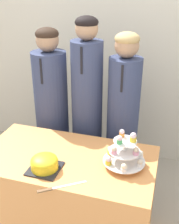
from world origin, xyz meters
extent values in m
cube|color=beige|center=(0.00, 1.68, 1.35)|extent=(9.00, 0.06, 2.70)
cube|color=#EF9951|center=(0.00, 0.35, 0.37)|extent=(1.30, 0.69, 0.74)
cube|color=#232328|center=(-0.09, 0.17, 0.75)|extent=(0.21, 0.21, 0.01)
cylinder|color=yellow|center=(-0.09, 0.17, 0.78)|extent=(0.19, 0.19, 0.06)
ellipsoid|color=yellow|center=(-0.09, 0.17, 0.82)|extent=(0.18, 0.18, 0.07)
cube|color=silver|center=(0.13, 0.06, 0.74)|extent=(0.19, 0.14, 0.00)
cube|color=brown|center=(0.00, -0.03, 0.74)|extent=(0.09, 0.07, 0.01)
cylinder|color=silver|center=(0.42, 0.37, 0.84)|extent=(0.02, 0.02, 0.20)
cylinder|color=silver|center=(0.42, 0.37, 0.78)|extent=(0.30, 0.30, 0.01)
cylinder|color=silver|center=(0.42, 0.37, 0.86)|extent=(0.22, 0.22, 0.01)
cylinder|color=silver|center=(0.42, 0.37, 0.94)|extent=(0.16, 0.16, 0.01)
cylinder|color=yellow|center=(0.33, 0.29, 0.80)|extent=(0.04, 0.04, 0.03)
sphere|color=silver|center=(0.33, 0.29, 0.83)|extent=(0.04, 0.04, 0.04)
cylinder|color=white|center=(0.44, 0.25, 0.80)|extent=(0.04, 0.04, 0.03)
sphere|color=#F4E5C6|center=(0.44, 0.25, 0.82)|extent=(0.04, 0.04, 0.04)
cylinder|color=white|center=(0.54, 0.33, 0.80)|extent=(0.04, 0.04, 0.03)
sphere|color=beige|center=(0.54, 0.33, 0.83)|extent=(0.04, 0.04, 0.04)
cylinder|color=white|center=(0.52, 0.43, 0.80)|extent=(0.04, 0.04, 0.03)
sphere|color=white|center=(0.52, 0.43, 0.82)|extent=(0.04, 0.04, 0.04)
cylinder|color=pink|center=(0.41, 0.49, 0.80)|extent=(0.04, 0.04, 0.03)
sphere|color=#F4E5C6|center=(0.41, 0.49, 0.82)|extent=(0.04, 0.04, 0.04)
cylinder|color=yellow|center=(0.31, 0.42, 0.80)|extent=(0.05, 0.05, 0.03)
sphere|color=silver|center=(0.31, 0.42, 0.83)|extent=(0.04, 0.04, 0.04)
cylinder|color=pink|center=(0.50, 0.35, 0.88)|extent=(0.04, 0.04, 0.02)
sphere|color=beige|center=(0.50, 0.35, 0.90)|extent=(0.04, 0.04, 0.04)
cylinder|color=#3893DB|center=(0.40, 0.45, 0.88)|extent=(0.04, 0.04, 0.03)
sphere|color=white|center=(0.40, 0.45, 0.90)|extent=(0.04, 0.04, 0.04)
cylinder|color=pink|center=(0.36, 0.31, 0.88)|extent=(0.04, 0.04, 0.03)
sphere|color=beige|center=(0.36, 0.31, 0.90)|extent=(0.04, 0.04, 0.04)
cylinder|color=orange|center=(0.39, 0.41, 0.96)|extent=(0.04, 0.04, 0.03)
sphere|color=silver|center=(0.39, 0.41, 0.98)|extent=(0.03, 0.03, 0.03)
cylinder|color=#4CB766|center=(0.39, 0.32, 0.96)|extent=(0.04, 0.04, 0.03)
sphere|color=silver|center=(0.39, 0.32, 0.98)|extent=(0.04, 0.04, 0.04)
cylinder|color=yellow|center=(0.47, 0.37, 0.96)|extent=(0.05, 0.05, 0.03)
sphere|color=silver|center=(0.47, 0.37, 0.99)|extent=(0.04, 0.04, 0.04)
cylinder|color=#384266|center=(-0.38, 0.95, 0.68)|extent=(0.31, 0.31, 1.36)
sphere|color=tan|center=(-0.38, 0.95, 1.45)|extent=(0.20, 0.20, 0.20)
ellipsoid|color=#332319|center=(-0.38, 0.95, 1.51)|extent=(0.20, 0.20, 0.11)
cube|color=black|center=(-0.38, 0.79, 1.23)|extent=(0.02, 0.01, 0.22)
cylinder|color=#384266|center=(-0.03, 0.95, 0.74)|extent=(0.28, 0.28, 1.47)
sphere|color=tan|center=(-0.03, 0.95, 1.56)|extent=(0.19, 0.19, 0.19)
ellipsoid|color=black|center=(-0.03, 0.95, 1.62)|extent=(0.19, 0.19, 0.10)
cube|color=black|center=(-0.03, 0.81, 1.34)|extent=(0.02, 0.01, 0.22)
cylinder|color=#384266|center=(0.30, 0.95, 0.68)|extent=(0.28, 0.28, 1.36)
sphere|color=tan|center=(0.30, 0.95, 1.45)|extent=(0.19, 0.19, 0.19)
ellipsoid|color=tan|center=(0.30, 0.95, 1.51)|extent=(0.20, 0.20, 0.11)
cube|color=black|center=(0.30, 0.81, 1.23)|extent=(0.02, 0.01, 0.22)
camera|label=1|loc=(0.66, -1.25, 1.94)|focal=45.00mm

